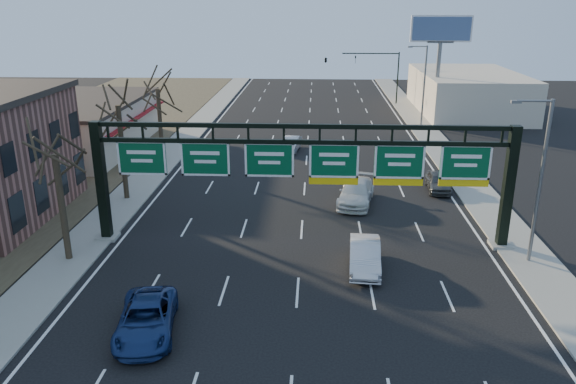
# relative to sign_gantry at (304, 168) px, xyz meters

# --- Properties ---
(ground) EXTENTS (160.00, 160.00, 0.00)m
(ground) POSITION_rel_sign_gantry_xyz_m (-0.16, -8.00, -4.63)
(ground) COLOR black
(ground) RESTS_ON ground
(sidewalk_left) EXTENTS (3.00, 120.00, 0.12)m
(sidewalk_left) POSITION_rel_sign_gantry_xyz_m (-12.96, 12.00, -4.57)
(sidewalk_left) COLOR gray
(sidewalk_left) RESTS_ON ground
(sidewalk_right) EXTENTS (3.00, 120.00, 0.12)m
(sidewalk_right) POSITION_rel_sign_gantry_xyz_m (12.64, 12.00, -4.57)
(sidewalk_right) COLOR gray
(sidewalk_right) RESTS_ON ground
(dirt_strip_left) EXTENTS (21.00, 120.00, 0.06)m
(dirt_strip_left) POSITION_rel_sign_gantry_xyz_m (-25.16, 12.00, -4.60)
(dirt_strip_left) COLOR #473D2B
(dirt_strip_left) RESTS_ON ground
(lane_markings) EXTENTS (21.60, 120.00, 0.01)m
(lane_markings) POSITION_rel_sign_gantry_xyz_m (-0.16, 12.00, -4.62)
(lane_markings) COLOR white
(lane_markings) RESTS_ON ground
(sign_gantry) EXTENTS (24.60, 1.20, 7.20)m
(sign_gantry) POSITION_rel_sign_gantry_xyz_m (0.00, 0.00, 0.00)
(sign_gantry) COLOR black
(sign_gantry) RESTS_ON ground
(cream_strip) EXTENTS (10.90, 18.40, 4.70)m
(cream_strip) POSITION_rel_sign_gantry_xyz_m (-21.64, 21.00, -2.27)
(cream_strip) COLOR beige
(cream_strip) RESTS_ON ground
(building_right_distant) EXTENTS (12.00, 20.00, 5.00)m
(building_right_distant) POSITION_rel_sign_gantry_xyz_m (19.84, 42.00, -2.13)
(building_right_distant) COLOR beige
(building_right_distant) RESTS_ON ground
(tree_gantry) EXTENTS (3.60, 3.60, 8.48)m
(tree_gantry) POSITION_rel_sign_gantry_xyz_m (-12.96, -3.00, 2.48)
(tree_gantry) COLOR black
(tree_gantry) RESTS_ON sidewalk_left
(tree_mid) EXTENTS (3.60, 3.60, 9.24)m
(tree_mid) POSITION_rel_sign_gantry_xyz_m (-12.96, 7.00, 3.23)
(tree_mid) COLOR black
(tree_mid) RESTS_ON sidewalk_left
(tree_far) EXTENTS (3.60, 3.60, 8.86)m
(tree_far) POSITION_rel_sign_gantry_xyz_m (-12.96, 17.00, 2.86)
(tree_far) COLOR black
(tree_far) RESTS_ON sidewalk_left
(streetlight_near) EXTENTS (2.15, 0.22, 9.00)m
(streetlight_near) POSITION_rel_sign_gantry_xyz_m (12.31, -2.00, 0.45)
(streetlight_near) COLOR slate
(streetlight_near) RESTS_ON sidewalk_right
(streetlight_far) EXTENTS (2.15, 0.22, 9.00)m
(streetlight_far) POSITION_rel_sign_gantry_xyz_m (12.31, 32.00, 0.45)
(streetlight_far) COLOR slate
(streetlight_far) RESTS_ON sidewalk_right
(billboard_right) EXTENTS (7.00, 0.50, 12.00)m
(billboard_right) POSITION_rel_sign_gantry_xyz_m (14.84, 36.98, 4.43)
(billboard_right) COLOR slate
(billboard_right) RESTS_ON ground
(traffic_signal_mast) EXTENTS (10.16, 0.54, 7.00)m
(traffic_signal_mast) POSITION_rel_sign_gantry_xyz_m (5.53, 47.00, 0.87)
(traffic_signal_mast) COLOR black
(traffic_signal_mast) RESTS_ON ground
(car_blue_suv) EXTENTS (3.11, 5.40, 1.42)m
(car_blue_suv) POSITION_rel_sign_gantry_xyz_m (-6.55, -9.92, -3.92)
(car_blue_suv) COLOR navy
(car_blue_suv) RESTS_ON ground
(car_silver_sedan) EXTENTS (1.86, 4.67, 1.51)m
(car_silver_sedan) POSITION_rel_sign_gantry_xyz_m (3.34, -3.23, -3.87)
(car_silver_sedan) COLOR #B6B6BB
(car_silver_sedan) RESTS_ON ground
(car_white_wagon) EXTENTS (3.20, 5.76, 1.58)m
(car_white_wagon) POSITION_rel_sign_gantry_xyz_m (3.55, 7.00, -3.84)
(car_white_wagon) COLOR silver
(car_white_wagon) RESTS_ON ground
(car_grey_far) EXTENTS (1.85, 4.13, 1.38)m
(car_grey_far) POSITION_rel_sign_gantry_xyz_m (9.92, 10.13, -3.94)
(car_grey_far) COLOR #3F4244
(car_grey_far) RESTS_ON ground
(car_silver_distant) EXTENTS (1.97, 4.17, 1.32)m
(car_silver_distant) POSITION_rel_sign_gantry_xyz_m (-1.68, 21.27, -3.97)
(car_silver_distant) COLOR silver
(car_silver_distant) RESTS_ON ground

